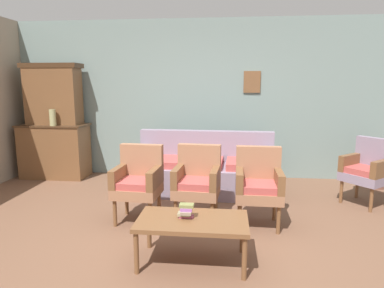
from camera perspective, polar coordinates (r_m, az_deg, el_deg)
name	(u,v)px	position (r m, az deg, el deg)	size (l,w,h in m)	color
ground_plane	(177,241)	(3.70, -2.52, -15.92)	(7.68, 7.68, 0.00)	brown
wall_back_with_decor	(199,99)	(5.95, 1.18, 7.48)	(6.40, 0.09, 2.70)	gray
side_cabinet	(55,151)	(6.40, -21.98, -1.05)	(1.16, 0.55, 0.93)	brown
cabinet_upper_hutch	(53,94)	(6.37, -22.23, 7.81)	(0.99, 0.38, 1.03)	brown
vase_on_cabinet	(53,118)	(6.11, -22.32, 4.12)	(0.11, 0.11, 0.27)	tan
floral_couch	(204,171)	(5.15, 2.04, -4.52)	(2.11, 0.87, 0.90)	gray
armchair_by_doorway	(138,180)	(4.11, -8.98, -5.92)	(0.55, 0.52, 0.90)	#9E6B4C
armchair_row_middle	(197,180)	(4.05, 0.88, -6.02)	(0.56, 0.53, 0.90)	#9E6B4C
armchair_near_couch_end	(259,183)	(4.00, 11.09, -6.43)	(0.53, 0.50, 0.90)	#9E6B4C
wingback_chair_by_fireplace	(368,168)	(5.16, 27.41, -3.64)	(0.71, 0.71, 0.90)	gray
coffee_table	(192,224)	(3.16, 0.07, -13.21)	(1.00, 0.56, 0.42)	brown
book_stack_on_table	(186,211)	(3.15, -1.03, -11.14)	(0.15, 0.12, 0.13)	#AB4B64
floor_vase_by_wall	(378,164)	(6.05, 28.70, -3.02)	(0.23, 0.23, 0.76)	brown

